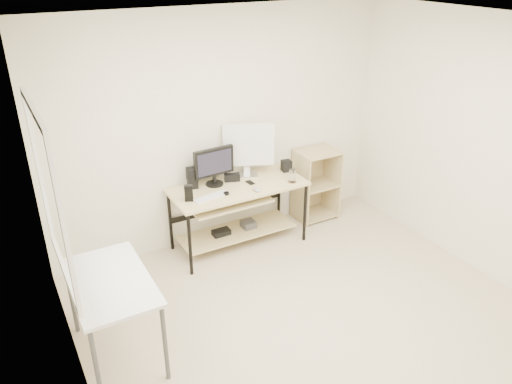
{
  "coord_description": "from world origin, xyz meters",
  "views": [
    {
      "loc": [
        -2.24,
        -2.76,
        3.08
      ],
      "look_at": [
        0.03,
        1.3,
        0.82
      ],
      "focal_mm": 35.0,
      "sensor_mm": 36.0,
      "label": 1
    }
  ],
  "objects": [
    {
      "name": "mouse",
      "position": [
        0.11,
        1.44,
        0.77
      ],
      "size": [
        0.08,
        0.11,
        0.04
      ],
      "primitive_type": "ellipsoid",
      "rotation": [
        0.0,
        0.0,
        0.1
      ],
      "color": "#ACACB1",
      "rests_on": "desk"
    },
    {
      "name": "side_table",
      "position": [
        -1.68,
        0.6,
        0.67
      ],
      "size": [
        0.6,
        1.0,
        0.75
      ],
      "color": "silver",
      "rests_on": "ground"
    },
    {
      "name": "volume_puck",
      "position": [
        -0.21,
        1.52,
        0.76
      ],
      "size": [
        0.08,
        0.08,
        0.03
      ],
      "primitive_type": "cylinder",
      "rotation": [
        0.0,
        0.0,
        0.38
      ],
      "color": "black",
      "rests_on": "desk"
    },
    {
      "name": "center_speaker",
      "position": [
        0.0,
        1.8,
        0.79
      ],
      "size": [
        0.19,
        0.13,
        0.09
      ],
      "primitive_type": "cube",
      "rotation": [
        0.0,
        0.0,
        -0.32
      ],
      "color": "black",
      "rests_on": "desk"
    },
    {
      "name": "desk",
      "position": [
        -0.03,
        1.66,
        0.54
      ],
      "size": [
        1.5,
        0.65,
        0.75
      ],
      "color": "#D6C287",
      "rests_on": "ground"
    },
    {
      "name": "smartphone",
      "position": [
        0.15,
        1.66,
        0.75
      ],
      "size": [
        0.07,
        0.12,
        0.01
      ],
      "primitive_type": "cube",
      "rotation": [
        0.0,
        0.0,
        0.05
      ],
      "color": "black",
      "rests_on": "desk"
    },
    {
      "name": "coaster",
      "position": [
        0.57,
        1.44,
        0.75
      ],
      "size": [
        0.12,
        0.12,
        0.01
      ],
      "primitive_type": "cylinder",
      "rotation": [
        0.0,
        0.0,
        -0.27
      ],
      "color": "#966D44",
      "rests_on": "desk"
    },
    {
      "name": "audio_controller",
      "position": [
        -0.61,
        1.58,
        0.84
      ],
      "size": [
        0.1,
        0.08,
        0.17
      ],
      "primitive_type": "cube",
      "rotation": [
        0.0,
        0.0,
        -0.38
      ],
      "color": "black",
      "rests_on": "desk"
    },
    {
      "name": "shelf_unit",
      "position": [
        1.15,
        1.82,
        0.45
      ],
      "size": [
        0.5,
        0.4,
        0.9
      ],
      "color": "tan",
      "rests_on": "ground"
    },
    {
      "name": "black_monitor",
      "position": [
        -0.21,
        1.81,
        0.99
      ],
      "size": [
        0.47,
        0.19,
        0.43
      ],
      "rotation": [
        0.0,
        0.0,
        0.07
      ],
      "color": "black",
      "rests_on": "desk"
    },
    {
      "name": "speaker_right",
      "position": [
        0.68,
        1.75,
        0.81
      ],
      "size": [
        0.12,
        0.12,
        0.13
      ],
      "primitive_type": "cube",
      "rotation": [
        0.0,
        0.0,
        -0.17
      ],
      "color": "black",
      "rests_on": "desk"
    },
    {
      "name": "white_imac",
      "position": [
        0.24,
        1.85,
        1.11
      ],
      "size": [
        0.55,
        0.28,
        0.61
      ],
      "rotation": [
        0.0,
        0.0,
        -0.41
      ],
      "color": "silver",
      "rests_on": "desk"
    },
    {
      "name": "room",
      "position": [
        -0.14,
        0.04,
        1.32
      ],
      "size": [
        4.01,
        4.01,
        2.62
      ],
      "color": "beige",
      "rests_on": "ground"
    },
    {
      "name": "drinking_glass",
      "position": [
        0.57,
        1.44,
        0.83
      ],
      "size": [
        0.09,
        0.09,
        0.15
      ],
      "primitive_type": "cylinder",
      "rotation": [
        0.0,
        0.0,
        -0.27
      ],
      "color": "white",
      "rests_on": "coaster"
    },
    {
      "name": "speaker_left",
      "position": [
        -0.45,
        1.86,
        0.87
      ],
      "size": [
        0.13,
        0.13,
        0.23
      ],
      "rotation": [
        0.0,
        0.0,
        -0.16
      ],
      "color": "black",
      "rests_on": "desk"
    },
    {
      "name": "keyboard",
      "position": [
        -0.37,
        1.54,
        0.76
      ],
      "size": [
        0.41,
        0.18,
        0.01
      ],
      "primitive_type": "cube",
      "rotation": [
        0.0,
        0.0,
        0.18
      ],
      "color": "silver",
      "rests_on": "desk"
    }
  ]
}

